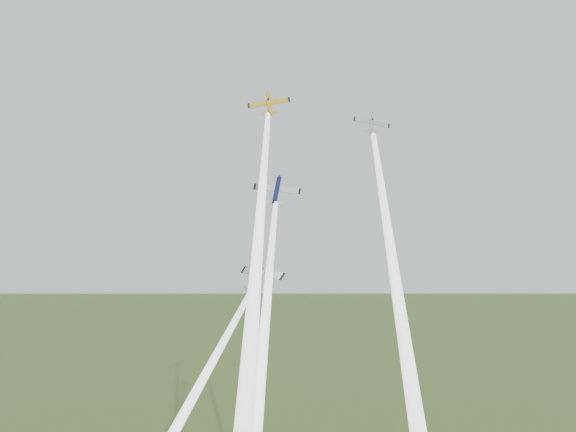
% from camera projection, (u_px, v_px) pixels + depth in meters
% --- Properties ---
extents(plane_yellow, '(10.50, 8.50, 8.01)m').
position_uv_depth(plane_yellow, '(269.00, 104.00, 137.55)').
color(plane_yellow, orange).
extents(smoke_trail_yellow, '(17.35, 43.24, 49.26)m').
position_uv_depth(smoke_trail_yellow, '(258.00, 243.00, 113.44)').
color(smoke_trail_yellow, white).
extents(plane_navy, '(9.65, 9.21, 8.16)m').
position_uv_depth(plane_navy, '(277.00, 190.00, 130.05)').
color(plane_navy, '#0D143C').
extents(smoke_trail_navy, '(16.40, 44.81, 50.64)m').
position_uv_depth(smoke_trail_navy, '(261.00, 365.00, 105.35)').
color(smoke_trail_navy, white).
extents(plane_silver_right, '(7.31, 7.73, 6.84)m').
position_uv_depth(plane_silver_right, '(372.00, 123.00, 128.92)').
color(plane_silver_right, '#A3A9B1').
extents(smoke_trail_silver_right, '(23.20, 49.02, 57.42)m').
position_uv_depth(smoke_trail_silver_right, '(400.00, 309.00, 101.02)').
color(smoke_trail_silver_right, white).
extents(plane_silver_low, '(10.82, 8.79, 8.28)m').
position_uv_depth(plane_silver_low, '(260.00, 275.00, 120.71)').
color(plane_silver_low, silver).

